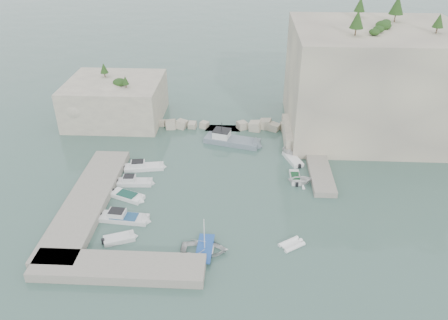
{
  "coord_description": "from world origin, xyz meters",
  "views": [
    {
      "loc": [
        2.67,
        -45.25,
        32.84
      ],
      "look_at": [
        0.0,
        6.0,
        3.0
      ],
      "focal_mm": 35.0,
      "sensor_mm": 36.0,
      "label": 1
    }
  ],
  "objects_px": {
    "motorboat_d": "(125,220)",
    "tender_east_a": "(300,184)",
    "motorboat_c": "(127,198)",
    "work_boat": "(232,143)",
    "tender_east_d": "(297,156)",
    "motorboat_a": "(144,169)",
    "motorboat_e": "(119,240)",
    "motorboat_b": "(135,184)",
    "rowboat": "(205,252)",
    "tender_east_b": "(295,179)",
    "inflatable_dinghy": "(291,246)",
    "tender_east_c": "(293,161)"
  },
  "relations": [
    {
      "from": "motorboat_c",
      "to": "tender_east_d",
      "type": "distance_m",
      "value": 26.22
    },
    {
      "from": "inflatable_dinghy",
      "to": "tender_east_d",
      "type": "relative_size",
      "value": 0.63
    },
    {
      "from": "motorboat_b",
      "to": "inflatable_dinghy",
      "type": "height_order",
      "value": "motorboat_b"
    },
    {
      "from": "motorboat_d",
      "to": "tender_east_b",
      "type": "xyz_separation_m",
      "value": [
        21.45,
        10.26,
        0.0
      ]
    },
    {
      "from": "motorboat_e",
      "to": "tender_east_a",
      "type": "xyz_separation_m",
      "value": [
        21.66,
        12.88,
        0.0
      ]
    },
    {
      "from": "tender_east_a",
      "to": "tender_east_d",
      "type": "distance_m",
      "value": 7.85
    },
    {
      "from": "work_boat",
      "to": "motorboat_a",
      "type": "bearing_deg",
      "value": -130.48
    },
    {
      "from": "motorboat_c",
      "to": "motorboat_e",
      "type": "xyz_separation_m",
      "value": [
        1.14,
        -8.38,
        0.0
      ]
    },
    {
      "from": "motorboat_c",
      "to": "tender_east_a",
      "type": "distance_m",
      "value": 23.24
    },
    {
      "from": "tender_east_b",
      "to": "tender_east_d",
      "type": "bearing_deg",
      "value": -9.36
    },
    {
      "from": "motorboat_e",
      "to": "motorboat_c",
      "type": "bearing_deg",
      "value": 76.19
    },
    {
      "from": "tender_east_c",
      "to": "work_boat",
      "type": "distance_m",
      "value": 10.54
    },
    {
      "from": "motorboat_e",
      "to": "tender_east_b",
      "type": "distance_m",
      "value": 25.32
    },
    {
      "from": "motorboat_d",
      "to": "tender_east_b",
      "type": "relative_size",
      "value": 1.65
    },
    {
      "from": "tender_east_a",
      "to": "tender_east_d",
      "type": "relative_size",
      "value": 0.75
    },
    {
      "from": "rowboat",
      "to": "tender_east_a",
      "type": "height_order",
      "value": "tender_east_a"
    },
    {
      "from": "motorboat_d",
      "to": "motorboat_e",
      "type": "relative_size",
      "value": 1.7
    },
    {
      "from": "motorboat_d",
      "to": "tender_east_a",
      "type": "xyz_separation_m",
      "value": [
        22.0,
        9.15,
        0.0
      ]
    },
    {
      "from": "motorboat_c",
      "to": "work_boat",
      "type": "relative_size",
      "value": 0.51
    },
    {
      "from": "tender_east_c",
      "to": "tender_east_a",
      "type": "bearing_deg",
      "value": 163.64
    },
    {
      "from": "motorboat_e",
      "to": "rowboat",
      "type": "bearing_deg",
      "value": -29.48
    },
    {
      "from": "rowboat",
      "to": "tender_east_c",
      "type": "xyz_separation_m",
      "value": [
        11.33,
        20.51,
        0.0
      ]
    },
    {
      "from": "motorboat_a",
      "to": "motorboat_d",
      "type": "xyz_separation_m",
      "value": [
        0.14,
        -11.95,
        0.0
      ]
    },
    {
      "from": "motorboat_a",
      "to": "inflatable_dinghy",
      "type": "distance_m",
      "value": 25.31
    },
    {
      "from": "motorboat_e",
      "to": "tender_east_a",
      "type": "relative_size",
      "value": 1.09
    },
    {
      "from": "tender_east_d",
      "to": "motorboat_a",
      "type": "bearing_deg",
      "value": 97.55
    },
    {
      "from": "motorboat_b",
      "to": "tender_east_a",
      "type": "xyz_separation_m",
      "value": [
        22.55,
        1.26,
        0.0
      ]
    },
    {
      "from": "motorboat_d",
      "to": "tender_east_c",
      "type": "xyz_separation_m",
      "value": [
        21.54,
        15.41,
        0.0
      ]
    },
    {
      "from": "motorboat_e",
      "to": "rowboat",
      "type": "height_order",
      "value": "rowboat"
    },
    {
      "from": "inflatable_dinghy",
      "to": "tender_east_a",
      "type": "distance_m",
      "value": 12.94
    },
    {
      "from": "tender_east_d",
      "to": "tender_east_a",
      "type": "bearing_deg",
      "value": 172.44
    },
    {
      "from": "motorboat_d",
      "to": "rowboat",
      "type": "xyz_separation_m",
      "value": [
        10.21,
        -5.1,
        0.0
      ]
    },
    {
      "from": "motorboat_e",
      "to": "tender_east_c",
      "type": "distance_m",
      "value": 28.56
    },
    {
      "from": "rowboat",
      "to": "tender_east_c",
      "type": "bearing_deg",
      "value": -26.74
    },
    {
      "from": "tender_east_d",
      "to": "inflatable_dinghy",
      "type": "bearing_deg",
      "value": 167.96
    },
    {
      "from": "motorboat_a",
      "to": "tender_east_a",
      "type": "xyz_separation_m",
      "value": [
        22.14,
        -2.8,
        0.0
      ]
    },
    {
      "from": "motorboat_a",
      "to": "motorboat_b",
      "type": "distance_m",
      "value": 4.08
    },
    {
      "from": "motorboat_e",
      "to": "tender_east_c",
      "type": "height_order",
      "value": "same"
    },
    {
      "from": "motorboat_c",
      "to": "work_boat",
      "type": "height_order",
      "value": "work_boat"
    },
    {
      "from": "motorboat_b",
      "to": "rowboat",
      "type": "xyz_separation_m",
      "value": [
        10.76,
        -12.99,
        0.0
      ]
    },
    {
      "from": "motorboat_b",
      "to": "work_boat",
      "type": "relative_size",
      "value": 0.53
    },
    {
      "from": "motorboat_c",
      "to": "rowboat",
      "type": "xyz_separation_m",
      "value": [
        11.01,
        -9.75,
        0.0
      ]
    },
    {
      "from": "motorboat_c",
      "to": "motorboat_d",
      "type": "bearing_deg",
      "value": -57.64
    },
    {
      "from": "motorboat_c",
      "to": "tender_east_a",
      "type": "relative_size",
      "value": 1.41
    },
    {
      "from": "tender_east_d",
      "to": "motorboat_b",
      "type": "bearing_deg",
      "value": 106.59
    },
    {
      "from": "motorboat_e",
      "to": "inflatable_dinghy",
      "type": "xyz_separation_m",
      "value": [
        19.48,
        0.13,
        0.0
      ]
    },
    {
      "from": "tender_east_b",
      "to": "work_boat",
      "type": "height_order",
      "value": "work_boat"
    },
    {
      "from": "motorboat_b",
      "to": "tender_east_a",
      "type": "height_order",
      "value": "tender_east_a"
    },
    {
      "from": "tender_east_a",
      "to": "inflatable_dinghy",
      "type": "bearing_deg",
      "value": 161.8
    },
    {
      "from": "motorboat_a",
      "to": "tender_east_b",
      "type": "height_order",
      "value": "motorboat_a"
    }
  ]
}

